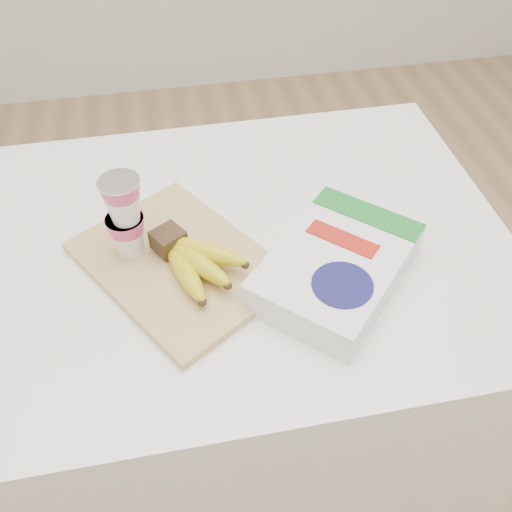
{
  "coord_description": "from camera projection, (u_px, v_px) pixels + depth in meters",
  "views": [
    {
      "loc": [
        -0.03,
        -0.7,
        1.51
      ],
      "look_at": [
        0.09,
        -0.08,
        0.86
      ],
      "focal_mm": 40.0,
      "sensor_mm": 36.0,
      "label": 1
    }
  ],
  "objects": [
    {
      "name": "yogurt_stack",
      "position": [
        125.0,
        216.0,
        0.89
      ],
      "size": [
        0.07,
        0.07,
        0.15
      ],
      "color": "white",
      "rests_on": "cutting_board"
    },
    {
      "name": "cereal_box",
      "position": [
        336.0,
        267.0,
        0.9
      ],
      "size": [
        0.32,
        0.32,
        0.06
      ],
      "rotation": [
        0.0,
        0.0,
        -0.76
      ],
      "color": "white",
      "rests_on": "table"
    },
    {
      "name": "table",
      "position": [
        210.0,
        375.0,
        1.27
      ],
      "size": [
        1.09,
        0.73,
        0.82
      ],
      "primitive_type": "cube",
      "color": "white",
      "rests_on": "ground"
    },
    {
      "name": "bananas",
      "position": [
        193.0,
        259.0,
        0.9
      ],
      "size": [
        0.16,
        0.17,
        0.05
      ],
      "color": "#382816",
      "rests_on": "cutting_board"
    },
    {
      "name": "cutting_board",
      "position": [
        179.0,
        263.0,
        0.94
      ],
      "size": [
        0.38,
        0.41,
        0.02
      ],
      "primitive_type": "cube",
      "rotation": [
        0.0,
        0.0,
        0.56
      ],
      "color": "tan",
      "rests_on": "table"
    }
  ]
}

